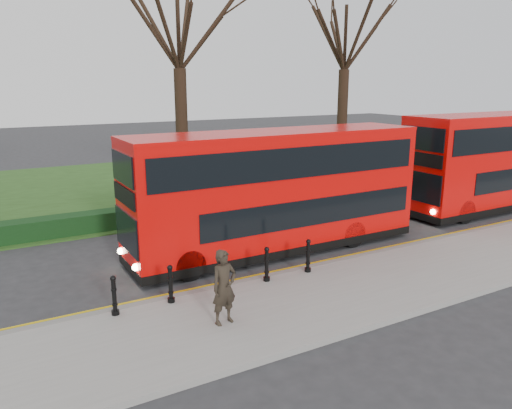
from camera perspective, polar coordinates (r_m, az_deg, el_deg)
ground at (r=16.07m, az=-1.57°, el=-7.65°), size 120.00×120.00×0.00m
pavement at (r=13.68m, az=4.48°, el=-11.35°), size 60.00×4.00×0.15m
kerb at (r=15.23m, az=0.22°, el=-8.59°), size 60.00×0.25×0.16m
grass_verge at (r=29.65m, az=-15.37°, el=1.97°), size 60.00×18.00×0.06m
hedge at (r=21.90m, az=-9.99°, el=-0.87°), size 60.00×0.90×0.80m
yellow_line_outer at (r=15.50m, az=-0.34°, el=-8.46°), size 60.00×0.10×0.01m
yellow_line_inner at (r=15.66m, az=-0.70°, el=-8.22°), size 60.00×0.10×0.01m
tree_mid at (r=25.04m, az=-8.90°, el=19.95°), size 7.58×7.58×11.84m
tree_right at (r=30.12m, az=10.21°, el=18.99°), size 7.64×7.64×11.94m
bollard_row at (r=14.13m, az=-4.01°, el=-7.95°), size 6.10×0.15×1.00m
bus_lead at (r=17.45m, az=2.41°, el=1.45°), size 10.70×2.46×4.25m
bus_rear at (r=26.48m, az=26.48°, el=4.51°), size 11.21×2.58×4.46m
pedestrian at (r=12.19m, az=-3.67°, el=-9.40°), size 0.74×0.55×1.87m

